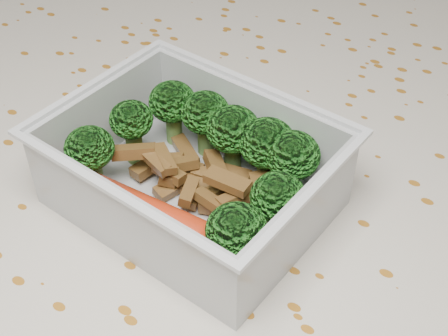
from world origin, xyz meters
The scene contains 6 objects.
dining_table centered at (0.00, 0.00, 0.67)m, with size 1.40×0.90×0.75m.
tablecloth centered at (0.00, 0.00, 0.72)m, with size 1.46×0.96×0.19m.
lunch_container centered at (-0.01, -0.02, 0.78)m, with size 0.20×0.16×0.07m.
broccoli_florets centered at (0.00, 0.00, 0.80)m, with size 0.17×0.13×0.06m.
meat_pile centered at (-0.01, -0.01, 0.77)m, with size 0.12×0.07×0.03m.
sausage centered at (-0.01, -0.06, 0.77)m, with size 0.17×0.03×0.03m.
Camera 1 is at (0.19, -0.28, 1.09)m, focal length 50.00 mm.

